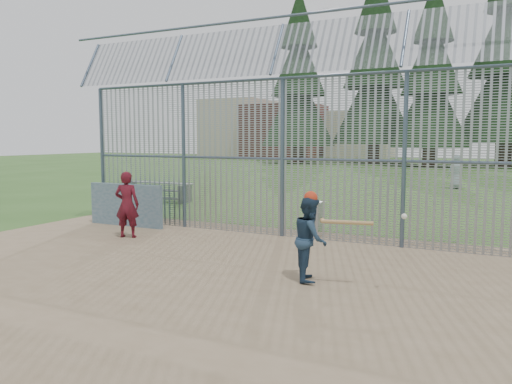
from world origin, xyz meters
The scene contains 12 objects.
ground centered at (0.00, 0.00, 0.00)m, with size 120.00×120.00×0.00m, color #2D511E.
dirt_infield centered at (0.00, -0.50, 0.01)m, with size 14.00×10.00×0.02m, color #756047.
dugout_wall centered at (-4.60, 2.90, 0.62)m, with size 2.50×0.12×1.20m, color #38566B.
batter centered at (2.04, 0.04, 0.76)m, with size 0.72×0.56×1.48m, color #22374F.
onlooker centered at (-3.43, 1.60, 0.86)m, with size 0.61×0.40×1.68m, color maroon.
bg_kid_standing centered at (2.91, 18.70, 0.86)m, with size 0.84×0.55×1.73m, color gray.
batting_gear centered at (2.25, 0.00, 1.39)m, with size 1.78×0.38×0.52m.
trash_can centered at (0.34, 5.04, 0.38)m, with size 0.56×0.56×0.82m.
bleacher centered at (-7.49, 8.02, 0.41)m, with size 3.00×0.95×0.72m.
backstop_fence centered at (1.81, 3.43, 2.36)m, with size 20.09×0.81×5.30m.
conifer_row centered at (1.93, 41.51, 10.83)m, with size 38.48×12.26×20.20m.
distant_buildings centered at (-23.18, 56.49, 3.60)m, with size 26.50×10.50×8.00m.
Camera 1 is at (5.00, -8.09, 2.51)m, focal length 35.00 mm.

